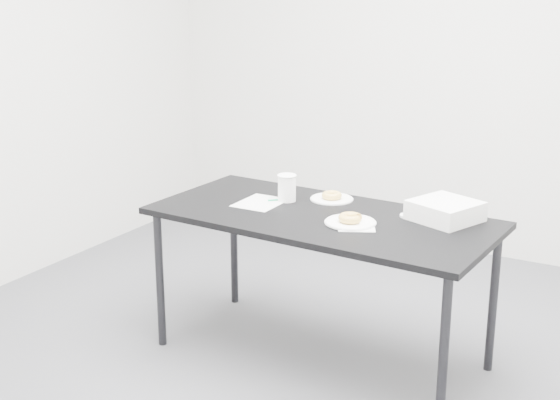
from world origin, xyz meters
The scene contains 14 objects.
floor centered at (0.00, 0.00, 0.00)m, with size 4.00×4.00×0.00m, color #454549.
wall_back centered at (0.00, 2.00, 1.35)m, with size 4.00×0.02×2.70m, color silver.
table centered at (0.04, 0.19, 0.66)m, with size 1.60×0.81×0.72m.
scorecard centered at (-0.31, 0.21, 0.72)m, with size 0.20×0.25×0.00m, color white.
logo_patch centered at (-0.22, 0.30, 0.72)m, with size 0.04×0.04×0.00m, color green.
pen centered at (-0.25, 0.29, 0.72)m, with size 0.01×0.01×0.12m, color #0D985D.
napkin centered at (0.24, 0.11, 0.72)m, with size 0.16×0.16×0.00m, color white.
plate_near centered at (0.20, 0.13, 0.72)m, with size 0.23×0.23×0.01m, color white.
donut_near centered at (0.20, 0.13, 0.74)m, with size 0.11×0.11×0.04m, color gold.
plate_far centered at (-0.03, 0.43, 0.72)m, with size 0.21×0.21×0.01m, color white.
donut_far centered at (-0.03, 0.43, 0.74)m, with size 0.10×0.10×0.03m, color gold.
coffee_cup centered at (-0.22, 0.31, 0.78)m, with size 0.09×0.09×0.13m, color white.
cup_lid centered at (0.39, 0.35, 0.72)m, with size 0.08×0.08×0.01m, color white.
bakery_box centered at (0.55, 0.39, 0.76)m, with size 0.26×0.26×0.09m, color white.
Camera 1 is at (1.55, -2.86, 1.78)m, focal length 50.00 mm.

